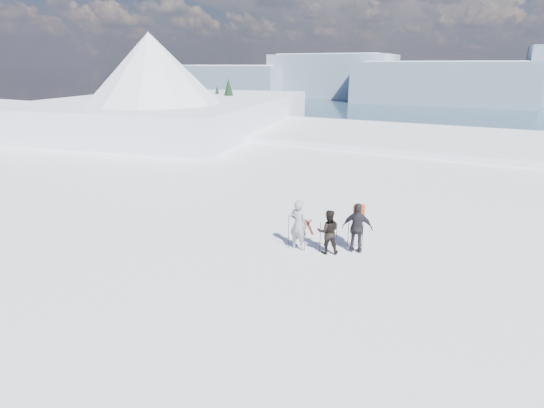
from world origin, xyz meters
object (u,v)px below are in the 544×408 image
(skier_grey, at_px, (298,225))
(skier_pack, at_px, (357,228))
(skier_dark, at_px, (328,232))
(skis_loose, at_px, (308,227))

(skier_grey, bearing_deg, skier_pack, -154.38)
(skier_dark, xyz_separation_m, skier_pack, (0.93, 0.56, 0.11))
(skier_pack, xyz_separation_m, skis_loose, (-2.56, 1.54, -0.94))
(skier_dark, relative_size, skier_pack, 0.88)
(skier_pack, bearing_deg, skier_dark, 20.78)
(skis_loose, bearing_deg, skier_grey, -77.24)
(skis_loose, bearing_deg, skier_dark, -52.16)
(skier_dark, bearing_deg, skier_pack, -174.13)
(skier_pack, bearing_deg, skis_loose, -41.47)
(skis_loose, bearing_deg, skier_pack, -30.98)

